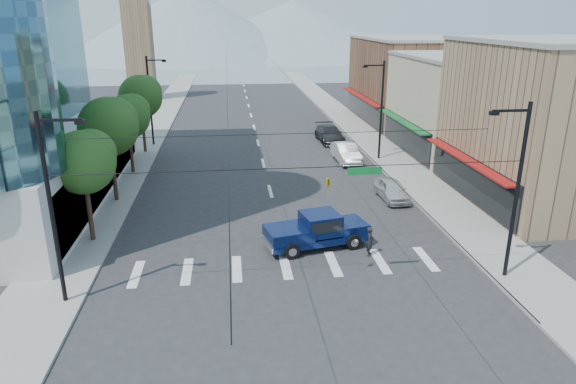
% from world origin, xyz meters
% --- Properties ---
extents(ground, '(160.00, 160.00, 0.00)m').
position_xyz_m(ground, '(0.00, 0.00, 0.00)').
color(ground, '#28282B').
rests_on(ground, ground).
extents(sidewalk_left, '(4.00, 120.00, 0.15)m').
position_xyz_m(sidewalk_left, '(-12.00, 40.00, 0.07)').
color(sidewalk_left, gray).
rests_on(sidewalk_left, ground).
extents(sidewalk_right, '(4.00, 120.00, 0.15)m').
position_xyz_m(sidewalk_right, '(12.00, 40.00, 0.07)').
color(sidewalk_right, gray).
rests_on(sidewalk_right, ground).
extents(shop_near, '(12.00, 14.00, 11.00)m').
position_xyz_m(shop_near, '(20.00, 10.00, 5.50)').
color(shop_near, '#8C6B4C').
rests_on(shop_near, ground).
extents(shop_mid, '(12.00, 14.00, 9.00)m').
position_xyz_m(shop_mid, '(20.00, 24.00, 4.50)').
color(shop_mid, tan).
rests_on(shop_mid, ground).
extents(shop_far, '(12.00, 18.00, 10.00)m').
position_xyz_m(shop_far, '(20.00, 40.00, 5.00)').
color(shop_far, brown).
rests_on(shop_far, ground).
extents(clock_tower, '(4.80, 4.80, 20.40)m').
position_xyz_m(clock_tower, '(-16.50, 62.00, 10.64)').
color(clock_tower, '#8C6B4C').
rests_on(clock_tower, ground).
extents(mountain_left, '(80.00, 80.00, 22.00)m').
position_xyz_m(mountain_left, '(-15.00, 150.00, 11.00)').
color(mountain_left, gray).
rests_on(mountain_left, ground).
extents(mountain_right, '(90.00, 90.00, 18.00)m').
position_xyz_m(mountain_right, '(20.00, 160.00, 9.00)').
color(mountain_right, gray).
rests_on(mountain_right, ground).
extents(tree_near, '(3.65, 3.64, 6.71)m').
position_xyz_m(tree_near, '(-11.07, 6.10, 4.99)').
color(tree_near, black).
rests_on(tree_near, ground).
extents(tree_midnear, '(4.09, 4.09, 7.52)m').
position_xyz_m(tree_midnear, '(-11.07, 13.10, 5.59)').
color(tree_midnear, black).
rests_on(tree_midnear, ground).
extents(tree_midfar, '(3.65, 3.64, 6.71)m').
position_xyz_m(tree_midfar, '(-11.07, 20.10, 4.99)').
color(tree_midfar, black).
rests_on(tree_midfar, ground).
extents(tree_far, '(4.09, 4.09, 7.52)m').
position_xyz_m(tree_far, '(-11.07, 27.10, 5.59)').
color(tree_far, black).
rests_on(tree_far, ground).
extents(signal_rig, '(21.80, 0.20, 9.00)m').
position_xyz_m(signal_rig, '(0.19, -1.00, 4.64)').
color(signal_rig, black).
rests_on(signal_rig, ground).
extents(lamp_pole_nw, '(2.00, 0.25, 9.00)m').
position_xyz_m(lamp_pole_nw, '(-10.67, 30.00, 4.94)').
color(lamp_pole_nw, black).
rests_on(lamp_pole_nw, ground).
extents(lamp_pole_ne, '(2.00, 0.25, 9.00)m').
position_xyz_m(lamp_pole_ne, '(10.67, 22.00, 4.94)').
color(lamp_pole_ne, black).
rests_on(lamp_pole_ne, ground).
extents(pickup_truck, '(6.33, 3.38, 2.04)m').
position_xyz_m(pickup_truck, '(1.83, 3.77, 1.06)').
color(pickup_truck, '#08143D').
rests_on(pickup_truck, ground).
extents(pedestrian, '(0.59, 0.71, 1.68)m').
position_xyz_m(pedestrian, '(4.62, 2.34, 0.84)').
color(pedestrian, black).
rests_on(pedestrian, ground).
extents(parked_car_near, '(1.85, 4.35, 1.46)m').
position_xyz_m(parked_car_near, '(8.66, 11.21, 0.73)').
color(parked_car_near, silver).
rests_on(parked_car_near, ground).
extents(parked_car_mid, '(1.99, 5.24, 1.70)m').
position_xyz_m(parked_car_mid, '(7.60, 21.68, 0.85)').
color(parked_car_mid, silver).
rests_on(parked_car_mid, ground).
extents(parked_car_far, '(2.61, 5.92, 1.69)m').
position_xyz_m(parked_car_far, '(7.60, 29.64, 0.84)').
color(parked_car_far, '#272729').
rests_on(parked_car_far, ground).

